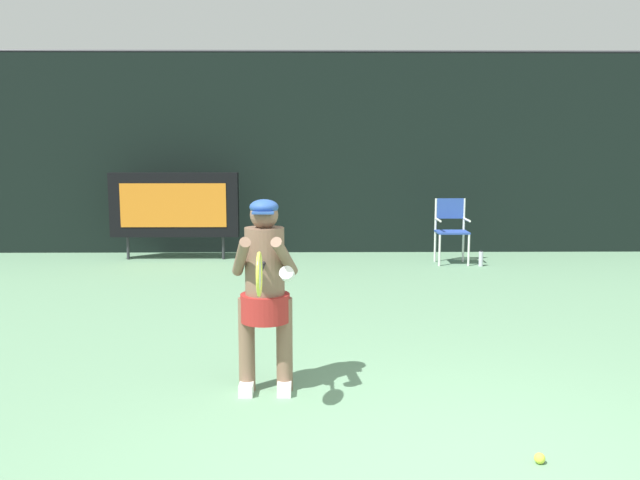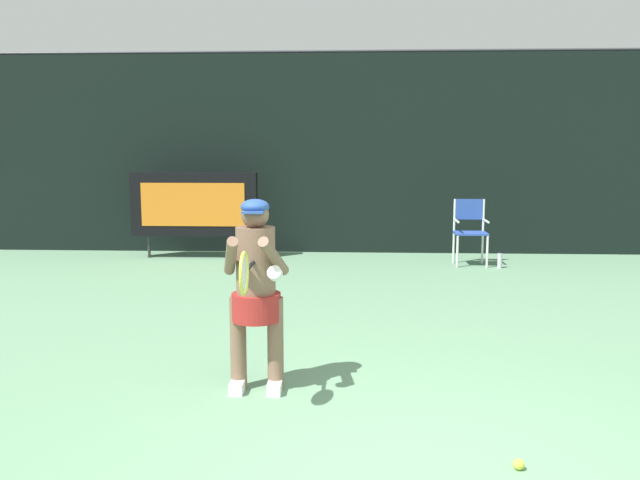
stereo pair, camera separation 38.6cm
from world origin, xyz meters
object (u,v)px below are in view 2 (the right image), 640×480
at_px(water_bottle, 500,261).
at_px(tennis_racket, 245,273).
at_px(umpire_chair, 470,228).
at_px(tennis_ball_loose, 519,464).
at_px(tennis_player, 256,286).
at_px(scoreboard, 194,204).

height_order(water_bottle, tennis_racket, tennis_racket).
distance_m(umpire_chair, water_bottle, 0.72).
bearing_deg(tennis_ball_loose, water_bottle, 78.68).
bearing_deg(tennis_player, umpire_chair, 65.22).
bearing_deg(scoreboard, tennis_ball_loose, -63.41).
bearing_deg(tennis_player, tennis_ball_loose, -35.26).
xyz_separation_m(umpire_chair, tennis_racket, (-2.70, -6.40, 0.45)).
relative_size(scoreboard, tennis_racket, 3.65).
bearing_deg(tennis_ball_loose, tennis_player, 144.74).
xyz_separation_m(scoreboard, tennis_player, (2.00, -6.28, -0.09)).
bearing_deg(scoreboard, tennis_racket, -73.69).
height_order(umpire_chair, water_bottle, umpire_chair).
xyz_separation_m(umpire_chair, tennis_ball_loose, (-0.92, -7.10, -0.58)).
height_order(scoreboard, tennis_racket, scoreboard).
xyz_separation_m(tennis_player, tennis_racket, (0.00, -0.55, 0.21)).
bearing_deg(umpire_chair, tennis_ball_loose, -97.42).
height_order(tennis_racket, tennis_ball_loose, tennis_racket).
relative_size(umpire_chair, tennis_racket, 1.79).
bearing_deg(tennis_ball_loose, umpire_chair, 82.58).
relative_size(scoreboard, water_bottle, 8.30).
relative_size(water_bottle, tennis_racket, 0.44).
height_order(scoreboard, tennis_ball_loose, scoreboard).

